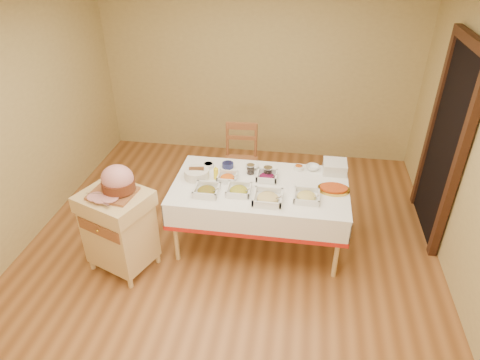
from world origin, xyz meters
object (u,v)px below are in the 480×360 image
(brass_platter, at_px, (334,189))
(dining_chair, at_px, (241,161))
(mustard_bottle, at_px, (216,173))
(dining_table, at_px, (260,198))
(ham_on_board, at_px, (117,182))
(bread_basket, at_px, (197,173))
(preserve_jar_right, at_px, (268,173))
(plate_stack, at_px, (335,167))
(butcher_cart, at_px, (119,227))
(preserve_jar_left, at_px, (251,170))

(brass_platter, bearing_deg, dining_chair, 139.13)
(mustard_bottle, distance_m, brass_platter, 1.23)
(mustard_bottle, bearing_deg, dining_table, -5.77)
(ham_on_board, bearing_deg, bread_basket, 44.71)
(preserve_jar_right, distance_m, plate_stack, 0.74)
(preserve_jar_right, xyz_separation_m, bread_basket, (-0.75, -0.13, -0.00))
(bread_basket, distance_m, brass_platter, 1.44)
(dining_table, bearing_deg, brass_platter, 0.45)
(butcher_cart, distance_m, preserve_jar_left, 1.49)
(dining_table, distance_m, mustard_bottle, 0.53)
(preserve_jar_right, distance_m, brass_platter, 0.71)
(brass_platter, bearing_deg, butcher_cart, -163.94)
(brass_platter, bearing_deg, preserve_jar_right, 166.77)
(dining_table, distance_m, brass_platter, 0.77)
(dining_table, distance_m, preserve_jar_right, 0.28)
(butcher_cart, height_order, dining_chair, dining_chair)
(ham_on_board, distance_m, brass_platter, 2.14)
(bread_basket, bearing_deg, ham_on_board, -135.29)
(dining_chair, relative_size, bread_basket, 3.59)
(dining_table, bearing_deg, dining_chair, 110.34)
(preserve_jar_right, xyz_separation_m, plate_stack, (0.71, 0.22, 0.01))
(preserve_jar_left, height_order, plate_stack, plate_stack)
(dining_chair, xyz_separation_m, mustard_bottle, (-0.12, -0.92, 0.34))
(dining_table, relative_size, plate_stack, 7.28)
(dining_table, xyz_separation_m, plate_stack, (0.77, 0.39, 0.22))
(preserve_jar_left, xyz_separation_m, plate_stack, (0.90, 0.18, 0.01))
(dining_table, bearing_deg, ham_on_board, -156.58)
(preserve_jar_left, relative_size, mustard_bottle, 0.70)
(plate_stack, bearing_deg, ham_on_board, -155.22)
(butcher_cart, bearing_deg, ham_on_board, 38.07)
(dining_chair, height_order, ham_on_board, ham_on_board)
(preserve_jar_left, distance_m, plate_stack, 0.92)
(preserve_jar_right, bearing_deg, butcher_cart, -151.40)
(mustard_bottle, bearing_deg, preserve_jar_right, 12.51)
(brass_platter, bearing_deg, ham_on_board, -164.51)
(preserve_jar_right, bearing_deg, ham_on_board, -151.74)
(butcher_cart, distance_m, brass_platter, 2.19)
(mustard_bottle, xyz_separation_m, plate_stack, (1.25, 0.34, -0.01))
(butcher_cart, relative_size, ham_on_board, 2.04)
(preserve_jar_left, xyz_separation_m, bread_basket, (-0.56, -0.17, 0.00))
(ham_on_board, relative_size, mustard_bottle, 2.83)
(preserve_jar_right, bearing_deg, dining_table, -109.87)
(butcher_cart, relative_size, dining_chair, 0.94)
(butcher_cart, height_order, brass_platter, butcher_cart)
(dining_table, bearing_deg, butcher_cart, -156.03)
(preserve_jar_right, distance_m, mustard_bottle, 0.55)
(dining_table, relative_size, mustard_bottle, 11.77)
(dining_chair, xyz_separation_m, preserve_jar_left, (0.23, -0.75, 0.32))
(ham_on_board, bearing_deg, butcher_cart, -141.93)
(dining_table, bearing_deg, preserve_jar_right, 70.13)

